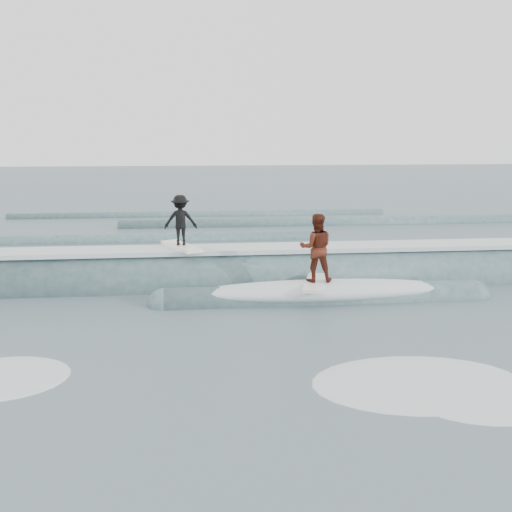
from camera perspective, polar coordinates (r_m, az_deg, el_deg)
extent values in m
plane|color=#3A4B55|center=(12.56, 2.44, -9.78)|extent=(160.00, 160.00, 0.00)
cylinder|color=#335055|center=(18.36, -0.32, -2.72)|extent=(19.24, 2.11, 2.11)
cylinder|color=#335055|center=(16.54, 6.66, -4.46)|extent=(9.00, 0.98, 0.98)
sphere|color=#335055|center=(16.19, -9.14, -4.89)|extent=(0.98, 0.98, 0.98)
sphere|color=#335055|center=(18.04, 20.79, -3.78)|extent=(0.98, 0.98, 0.98)
cube|color=silver|center=(18.11, -0.33, 0.74)|extent=(18.00, 1.30, 0.14)
ellipsoid|color=silver|center=(16.46, 6.69, -3.45)|extent=(7.60, 1.30, 0.60)
cube|color=white|center=(18.01, -7.49, 0.96)|extent=(1.37, 2.04, 0.10)
imported|color=black|center=(17.87, -7.56, 3.58)|extent=(1.02, 0.59, 1.56)
cube|color=white|center=(16.35, 5.96, -2.67)|extent=(1.09, 2.07, 0.10)
imported|color=#48180D|center=(16.13, 6.03, 0.83)|extent=(1.01, 0.82, 1.94)
ellipsoid|color=silver|center=(11.62, 15.91, -12.11)|extent=(4.12, 2.81, 0.10)
ellipsoid|color=silver|center=(11.48, 21.73, -12.84)|extent=(2.73, 1.86, 0.10)
cylinder|color=#335055|center=(26.57, -18.12, 1.28)|extent=(22.00, 0.70, 0.70)
cylinder|color=#335055|center=(30.70, 7.24, 3.14)|extent=(22.00, 0.80, 0.80)
cylinder|color=#335055|center=(33.86, -5.57, 4.00)|extent=(22.00, 0.60, 0.60)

